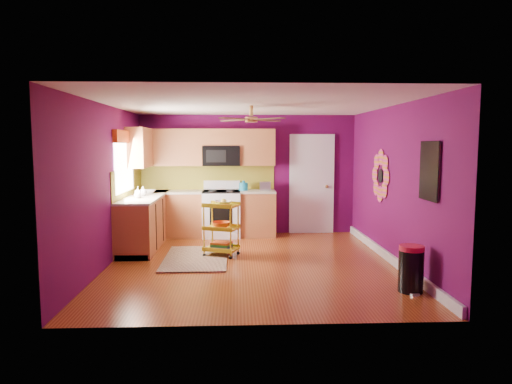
{
  "coord_description": "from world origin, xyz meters",
  "views": [
    {
      "loc": [
        -0.23,
        -7.11,
        1.89
      ],
      "look_at": [
        0.08,
        0.4,
        1.1
      ],
      "focal_mm": 32.0,
      "sensor_mm": 36.0,
      "label": 1
    }
  ],
  "objects": [
    {
      "name": "trash_can",
      "position": [
        1.99,
        -1.5,
        0.3
      ],
      "size": [
        0.38,
        0.39,
        0.6
      ],
      "color": "black",
      "rests_on": "ground"
    },
    {
      "name": "left_window",
      "position": [
        -2.22,
        1.05,
        1.74
      ],
      "size": [
        0.08,
        1.35,
        1.08
      ],
      "color": "white",
      "rests_on": "ground"
    },
    {
      "name": "shag_rug",
      "position": [
        -0.92,
        0.32,
        0.01
      ],
      "size": [
        1.04,
        1.68,
        0.02
      ],
      "primitive_type": "cube",
      "rotation": [
        0.0,
        0.0,
        0.0
      ],
      "color": "#311B10",
      "rests_on": "ground"
    },
    {
      "name": "counter_cup",
      "position": [
        -1.99,
        0.97,
        0.98
      ],
      "size": [
        0.11,
        0.11,
        0.09
      ],
      "primitive_type": "imported",
      "color": "white",
      "rests_on": "lower_cabinets"
    },
    {
      "name": "right_wall_art",
      "position": [
        2.23,
        -0.34,
        1.44
      ],
      "size": [
        0.04,
        2.74,
        1.04
      ],
      "color": "black",
      "rests_on": "ground"
    },
    {
      "name": "counter_dish",
      "position": [
        -1.95,
        1.77,
        0.97
      ],
      "size": [
        0.27,
        0.27,
        0.07
      ],
      "primitive_type": "imported",
      "color": "white",
      "rests_on": "lower_cabinets"
    },
    {
      "name": "ceiling_fan",
      "position": [
        0.0,
        0.2,
        2.29
      ],
      "size": [
        1.01,
        1.01,
        0.26
      ],
      "color": "#BF8C3F",
      "rests_on": "ground"
    },
    {
      "name": "upper_cabinetry",
      "position": [
        -1.24,
        2.17,
        1.8
      ],
      "size": [
        2.8,
        2.3,
        1.26
      ],
      "color": "brown",
      "rests_on": "ground"
    },
    {
      "name": "soap_bottle_a",
      "position": [
        -2.0,
        1.05,
        1.04
      ],
      "size": [
        0.09,
        0.09,
        0.2
      ],
      "primitive_type": "imported",
      "color": "#EA3F72",
      "rests_on": "lower_cabinets"
    },
    {
      "name": "toaster",
      "position": [
        0.35,
        2.22,
        1.03
      ],
      "size": [
        0.22,
        0.15,
        0.18
      ],
      "primitive_type": "cube",
      "color": "beige",
      "rests_on": "lower_cabinets"
    },
    {
      "name": "lower_cabinets",
      "position": [
        -1.35,
        1.82,
        0.43
      ],
      "size": [
        2.81,
        2.31,
        0.94
      ],
      "color": "brown",
      "rests_on": "ground"
    },
    {
      "name": "electric_range",
      "position": [
        -0.55,
        2.17,
        0.48
      ],
      "size": [
        0.76,
        0.66,
        1.13
      ],
      "color": "white",
      "rests_on": "ground"
    },
    {
      "name": "teal_kettle",
      "position": [
        -0.1,
        2.25,
        1.02
      ],
      "size": [
        0.18,
        0.18,
        0.21
      ],
      "color": "teal",
      "rests_on": "lower_cabinets"
    },
    {
      "name": "room_envelope",
      "position": [
        0.03,
        0.0,
        1.63
      ],
      "size": [
        4.54,
        5.04,
        2.52
      ],
      "color": "#560945",
      "rests_on": "ground"
    },
    {
      "name": "ground",
      "position": [
        0.0,
        0.0,
        0.0
      ],
      "size": [
        5.0,
        5.0,
        0.0
      ],
      "primitive_type": "plane",
      "color": "maroon",
      "rests_on": "ground"
    },
    {
      "name": "soap_bottle_b",
      "position": [
        -1.97,
        1.38,
        1.03
      ],
      "size": [
        0.14,
        0.14,
        0.18
      ],
      "primitive_type": "imported",
      "color": "white",
      "rests_on": "lower_cabinets"
    },
    {
      "name": "panel_door",
      "position": [
        1.35,
        2.47,
        1.02
      ],
      "size": [
        0.95,
        0.11,
        2.15
      ],
      "color": "white",
      "rests_on": "ground"
    },
    {
      "name": "rolling_cart",
      "position": [
        -0.5,
        0.51,
        0.5
      ],
      "size": [
        0.65,
        0.57,
        0.98
      ],
      "color": "yellow",
      "rests_on": "ground"
    }
  ]
}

